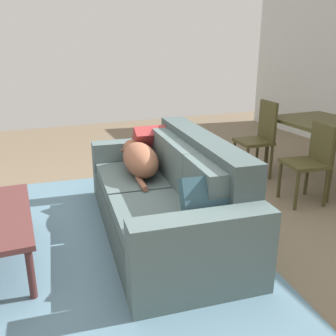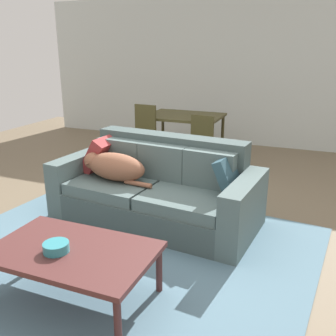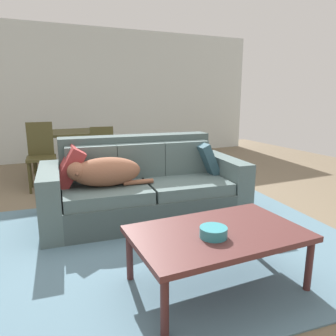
# 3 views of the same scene
# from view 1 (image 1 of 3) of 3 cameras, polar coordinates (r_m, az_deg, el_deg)

# --- Properties ---
(ground_plane) EXTENTS (10.00, 10.00, 0.00)m
(ground_plane) POSITION_cam_1_polar(r_m,az_deg,el_deg) (3.42, -4.16, -10.46)
(ground_plane) COLOR #73634C
(area_rug) EXTENTS (3.59, 3.02, 0.01)m
(area_rug) POSITION_cam_1_polar(r_m,az_deg,el_deg) (3.34, -12.44, -11.51)
(area_rug) COLOR slate
(area_rug) RESTS_ON ground
(couch) EXTENTS (2.26, 1.19, 0.88)m
(couch) POSITION_cam_1_polar(r_m,az_deg,el_deg) (3.37, 0.16, -4.56)
(couch) COLOR #415251
(couch) RESTS_ON ground
(dog_on_left_cushion) EXTENTS (0.86, 0.38, 0.30)m
(dog_on_left_cushion) POSITION_cam_1_polar(r_m,az_deg,el_deg) (3.65, -4.36, 1.43)
(dog_on_left_cushion) COLOR brown
(dog_on_left_cushion) RESTS_ON couch
(throw_pillow_by_left_arm) EXTENTS (0.36, 0.44, 0.43)m
(throw_pillow_by_left_arm) POSITION_cam_1_polar(r_m,az_deg,el_deg) (4.00, -2.37, 3.56)
(throw_pillow_by_left_arm) COLOR maroon
(throw_pillow_by_left_arm) RESTS_ON couch
(throw_pillow_by_right_arm) EXTENTS (0.28, 0.41, 0.39)m
(throw_pillow_by_right_arm) POSITION_cam_1_polar(r_m,az_deg,el_deg) (2.60, 6.31, -5.40)
(throw_pillow_by_right_arm) COLOR #2F515F
(throw_pillow_by_right_arm) RESTS_ON couch
(dining_table) EXTENTS (1.19, 0.91, 0.75)m
(dining_table) POSITION_cam_1_polar(r_m,az_deg,el_deg) (4.90, 22.76, 5.67)
(dining_table) COLOR #423D1F
(dining_table) RESTS_ON ground
(dining_chair_near_left) EXTENTS (0.43, 0.43, 0.96)m
(dining_chair_near_left) POSITION_cam_1_polar(r_m,az_deg,el_deg) (4.89, 13.66, 4.79)
(dining_chair_near_left) COLOR #423D1F
(dining_chair_near_left) RESTS_ON ground
(dining_chair_near_right) EXTENTS (0.45, 0.45, 0.86)m
(dining_chair_near_right) POSITION_cam_1_polar(r_m,az_deg,el_deg) (4.24, 20.81, 1.28)
(dining_chair_near_right) COLOR #423D1F
(dining_chair_near_right) RESTS_ON ground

